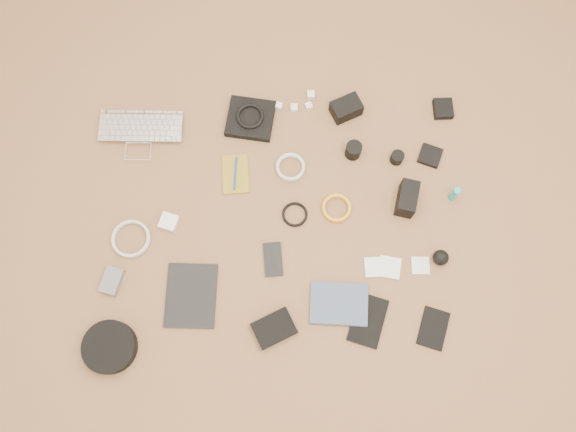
{
  "coord_description": "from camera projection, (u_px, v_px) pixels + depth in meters",
  "views": [
    {
      "loc": [
        -0.02,
        -0.6,
        2.08
      ],
      "look_at": [
        0.02,
        0.0,
        0.02
      ],
      "focal_mm": 35.0,
      "sensor_mm": 36.0,
      "label": 1
    }
  ],
  "objects": [
    {
      "name": "paperback",
      "position": [
        338.0,
        326.0,
        2.04
      ],
      "size": [
        0.23,
        0.18,
        0.02
      ],
      "primitive_type": "imported",
      "rotation": [
        0.0,
        0.0,
        1.45
      ],
      "color": "#3C4A66",
      "rests_on": "ground"
    },
    {
      "name": "filter_case_right",
      "position": [
        420.0,
        266.0,
        2.1
      ],
      "size": [
        0.07,
        0.07,
        0.01
      ],
      "primitive_type": "cube",
      "rotation": [
        0.0,
        0.0,
        -0.08
      ],
      "color": "silver",
      "rests_on": "ground"
    },
    {
      "name": "charger_b",
      "position": [
        309.0,
        106.0,
        2.28
      ],
      "size": [
        0.03,
        0.03,
        0.02
      ],
      "primitive_type": "cube",
      "rotation": [
        0.0,
        0.0,
        0.37
      ],
      "color": "silver",
      "rests_on": "ground"
    },
    {
      "name": "flash",
      "position": [
        407.0,
        199.0,
        2.13
      ],
      "size": [
        0.1,
        0.14,
        0.09
      ],
      "primitive_type": "cube",
      "rotation": [
        0.0,
        0.0,
        -0.3
      ],
      "color": "black",
      "rests_on": "ground"
    },
    {
      "name": "headphone_pouch",
      "position": [
        250.0,
        119.0,
        2.26
      ],
      "size": [
        0.22,
        0.21,
        0.03
      ],
      "primitive_type": "cube",
      "rotation": [
        0.0,
        0.0,
        -0.21
      ],
      "color": "black",
      "rests_on": "ground"
    },
    {
      "name": "phone",
      "position": [
        273.0,
        259.0,
        2.11
      ],
      "size": [
        0.07,
        0.13,
        0.01
      ],
      "primitive_type": "cube",
      "rotation": [
        0.0,
        0.0,
        0.02
      ],
      "color": "black",
      "rests_on": "ground"
    },
    {
      "name": "notebook_black_a",
      "position": [
        368.0,
        320.0,
        2.05
      ],
      "size": [
        0.17,
        0.21,
        0.01
      ],
      "primitive_type": "cube",
      "rotation": [
        0.0,
        0.0,
        -0.37
      ],
      "color": "black",
      "rests_on": "ground"
    },
    {
      "name": "battery_charger",
      "position": [
        112.0,
        281.0,
        2.08
      ],
      "size": [
        0.1,
        0.12,
        0.03
      ],
      "primitive_type": "cube",
      "rotation": [
        0.0,
        0.0,
        -0.34
      ],
      "color": "#5E5E63",
      "rests_on": "ground"
    },
    {
      "name": "cable_white_a",
      "position": [
        290.0,
        168.0,
        2.21
      ],
      "size": [
        0.15,
        0.15,
        0.01
      ],
      "primitive_type": "torus",
      "rotation": [
        0.0,
        0.0,
        0.32
      ],
      "color": "silver",
      "rests_on": "ground"
    },
    {
      "name": "headphone_case",
      "position": [
        110.0,
        347.0,
        2.0
      ],
      "size": [
        0.2,
        0.2,
        0.05
      ],
      "primitive_type": "cylinder",
      "rotation": [
        0.0,
        0.0,
        -0.04
      ],
      "color": "black",
      "rests_on": "ground"
    },
    {
      "name": "filter_case_left",
      "position": [
        375.0,
        267.0,
        2.1
      ],
      "size": [
        0.08,
        0.08,
        0.01
      ],
      "primitive_type": "cube",
      "rotation": [
        0.0,
        0.0,
        -0.02
      ],
      "color": "silver",
      "rests_on": "ground"
    },
    {
      "name": "laptop",
      "position": [
        140.0,
        138.0,
        2.24
      ],
      "size": [
        0.35,
        0.26,
        0.03
      ],
      "primitive_type": "imported",
      "rotation": [
        0.0,
        0.0,
        -0.08
      ],
      "color": "silver",
      "rests_on": "ground"
    },
    {
      "name": "cable_white_b",
      "position": [
        131.0,
        239.0,
        2.13
      ],
      "size": [
        0.16,
        0.16,
        0.01
      ],
      "primitive_type": "torus",
      "rotation": [
        0.0,
        0.0,
        -0.11
      ],
      "color": "silver",
      "rests_on": "ground"
    },
    {
      "name": "headphones",
      "position": [
        250.0,
        116.0,
        2.24
      ],
      "size": [
        0.12,
        0.12,
        0.01
      ],
      "primitive_type": "torus",
      "rotation": [
        0.0,
        0.0,
        0.06
      ],
      "color": "black",
      "rests_on": "headphone_pouch"
    },
    {
      "name": "drive_case",
      "position": [
        274.0,
        328.0,
        2.03
      ],
      "size": [
        0.17,
        0.15,
        0.04
      ],
      "primitive_type": "cube",
      "rotation": [
        0.0,
        0.0,
        0.39
      ],
      "color": "black",
      "rests_on": "ground"
    },
    {
      "name": "air_blower",
      "position": [
        441.0,
        258.0,
        2.09
      ],
      "size": [
        0.06,
        0.06,
        0.06
      ],
      "primitive_type": "sphere",
      "rotation": [
        0.0,
        0.0,
        0.03
      ],
      "color": "black",
      "rests_on": "ground"
    },
    {
      "name": "card_reader",
      "position": [
        430.0,
        156.0,
        2.22
      ],
      "size": [
        0.11,
        0.11,
        0.02
      ],
      "primitive_type": "cube",
      "rotation": [
        0.0,
        0.0,
        -0.43
      ],
      "color": "black",
      "rests_on": "ground"
    },
    {
      "name": "filter_case_mid",
      "position": [
        390.0,
        267.0,
        2.1
      ],
      "size": [
        0.1,
        0.1,
        0.01
      ],
      "primitive_type": "cube",
      "rotation": [
        0.0,
        0.0,
        -0.25
      ],
      "color": "silver",
      "rests_on": "ground"
    },
    {
      "name": "lens_a",
      "position": [
        353.0,
        150.0,
        2.2
      ],
      "size": [
        0.08,
        0.08,
        0.07
      ],
      "primitive_type": "cylinder",
      "rotation": [
        0.0,
        0.0,
        -0.42
      ],
      "color": "black",
      "rests_on": "ground"
    },
    {
      "name": "notebook_olive",
      "position": [
        235.0,
        174.0,
        2.21
      ],
      "size": [
        0.1,
        0.16,
        0.01
      ],
      "primitive_type": "cube",
      "rotation": [
        0.0,
        0.0,
        0.01
      ],
      "color": "olive",
      "rests_on": "ground"
    },
    {
      "name": "lens_b",
      "position": [
        397.0,
        158.0,
        2.2
      ],
      "size": [
        0.06,
        0.06,
        0.05
      ],
      "primitive_type": "cylinder",
      "rotation": [
        0.0,
        0.0,
        0.07
      ],
      "color": "black",
      "rests_on": "ground"
    },
    {
      "name": "charger_a",
      "position": [
        279.0,
        106.0,
        2.28
      ],
      "size": [
        0.03,
        0.03,
        0.02
      ],
      "primitive_type": "cube",
      "rotation": [
        0.0,
        0.0,
        -0.38
      ],
      "color": "silver",
      "rests_on": "ground"
    },
    {
      "name": "room_shell",
      "position": [
        278.0,
        17.0,
        0.96
      ],
      "size": [
        4.04,
        4.04,
        2.58
      ],
      "color": "brown",
      "rests_on": "ground"
    },
    {
      "name": "notebook_black_b",
      "position": [
        433.0,
        328.0,
        2.04
      ],
      "size": [
        0.14,
        0.17,
        0.01
      ],
      "primitive_type": "cube",
      "rotation": [
        0.0,
        0.0,
        -0.37
      ],
      "color": "black",
      "rests_on": "ground"
    },
    {
      "name": "charger_c",
      "position": [
        311.0,
        95.0,
        2.29
      ],
      "size": [
        0.03,
        0.03,
        0.03
      ],
      "primitive_type": "cube",
      "rotation": [
        0.0,
        0.0,
        -0.07
      ],
      "color": "silver",
      "rests_on": "ground"
    },
    {
      "name": "lens_pouch",
      "position": [
        443.0,
        109.0,
        2.27
      ],
      "size": [
        0.08,
        0.09,
        0.03
      ],
      "primitive_type": "cube",
      "rotation": [
        0.0,
        0.0,
        -0.03
      ],
      "color": "black",
      "rests_on": "ground"
    },
    {
      "name": "cable_yellow",
      "position": [
        336.0,
        208.0,
        2.16
      ],
      "size": [
        0.13,
        0.13,
        0.01
      ],
      "primitive_type": "torus",
      "rotation": [
        0.0,
        0.0,
        -0.17
      ],
      "color": "gold",
      "rests_on": "ground"
    },
    {
      "name": "charger_d",
      "position": [
        294.0,
        108.0,
        2.28
      ],
      "size": [
        0.03,
        0.03,
        0.03
      ],
      "primitive_type": "cube",
      "rotation": [
        0.0,
        0.0,
        -0.14
      ],
      "color": "silver",
      "rests_on": "ground"
    },
    {
      "name": "cable_black",
      "position": [
        295.0,
        215.0,
        2.16
      ],
      "size": [
        0.12,
        0.12,
        0.01
      ],
      "primitive_type": "torus",
      "rotation": [
        0.0,
        0.0,
        0.29
      ],
      "color": "black",
      "rests_on": "ground"
    },
    {
      "name": "lens_cleaner",
      "position": [
        454.0,
        194.0,
        2.14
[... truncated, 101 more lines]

